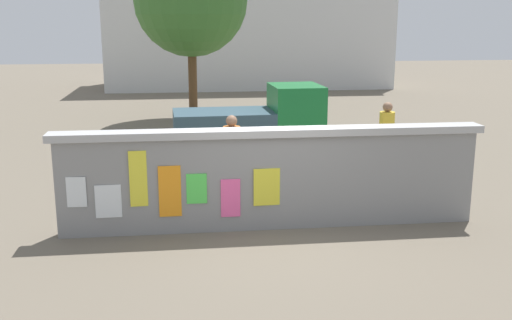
% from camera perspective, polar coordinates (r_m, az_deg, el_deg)
% --- Properties ---
extents(ground, '(60.00, 60.00, 0.00)m').
position_cam_1_polar(ground, '(17.96, -2.35, 2.24)').
color(ground, '#6B6051').
extents(poster_wall, '(7.14, 0.42, 1.69)m').
position_cam_1_polar(poster_wall, '(10.02, 1.40, -1.65)').
color(poster_wall, gray).
rests_on(poster_wall, ground).
extents(auto_rickshaw_truck, '(3.65, 1.62, 1.85)m').
position_cam_1_polar(auto_rickshaw_truck, '(14.80, 0.01, 3.39)').
color(auto_rickshaw_truck, black).
rests_on(auto_rickshaw_truck, ground).
extents(motorcycle, '(1.90, 0.56, 0.87)m').
position_cam_1_polar(motorcycle, '(11.67, -12.05, -1.84)').
color(motorcycle, black).
rests_on(motorcycle, ground).
extents(bicycle_near, '(1.71, 0.44, 0.95)m').
position_cam_1_polar(bicycle_near, '(13.62, -13.11, -0.14)').
color(bicycle_near, black).
rests_on(bicycle_near, ground).
extents(person_walking, '(0.37, 0.37, 1.62)m').
position_cam_1_polar(person_walking, '(13.89, 12.25, 2.78)').
color(person_walking, '#3F994C').
rests_on(person_walking, ground).
extents(person_bystander, '(0.46, 0.46, 1.62)m').
position_cam_1_polar(person_bystander, '(11.77, -2.30, 1.21)').
color(person_bystander, yellow).
rests_on(person_bystander, ground).
extents(tree_roadside, '(3.78, 3.78, 5.93)m').
position_cam_1_polar(tree_roadside, '(20.70, -6.19, 14.86)').
color(tree_roadside, brown).
rests_on(tree_roadside, ground).
extents(building_background, '(14.23, 5.44, 5.60)m').
position_cam_1_polar(building_background, '(31.31, -0.83, 12.20)').
color(building_background, silver).
rests_on(building_background, ground).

